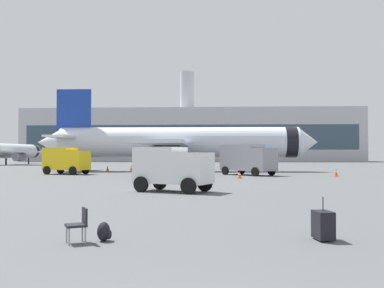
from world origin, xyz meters
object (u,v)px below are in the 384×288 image
(safety_cone_mid, at_px, (108,168))
(service_truck, at_px, (66,160))
(traveller_backpack, at_px, (104,232))
(safety_cone_far, at_px, (336,173))
(fuel_truck, at_px, (247,158))
(safety_cone_outer, at_px, (239,175))
(airplane_at_gate, at_px, (177,143))
(cargo_van, at_px, (172,167))
(airplane_taxiing, at_px, (2,151))
(gate_chair, at_px, (79,223))
(safety_cone_near, at_px, (131,168))
(rolling_suitcase, at_px, (323,225))

(safety_cone_mid, bearing_deg, service_truck, -105.60)
(traveller_backpack, bearing_deg, safety_cone_far, 66.49)
(fuel_truck, bearing_deg, service_truck, 177.60)
(service_truck, distance_m, safety_cone_outer, 19.76)
(airplane_at_gate, xyz_separation_m, fuel_truck, (8.23, -9.48, -1.88))
(cargo_van, bearing_deg, safety_cone_outer, 72.40)
(fuel_truck, relative_size, cargo_van, 1.24)
(airplane_taxiing, distance_m, gate_chair, 86.74)
(service_truck, xyz_separation_m, gate_chair, (13.08, -36.49, -1.11))
(airplane_at_gate, distance_m, service_truck, 14.40)
(airplane_taxiing, relative_size, traveller_backpack, 58.19)
(cargo_van, relative_size, safety_cone_near, 7.06)
(airplane_taxiing, bearing_deg, safety_cone_mid, -46.81)
(cargo_van, height_order, safety_cone_outer, cargo_van)
(safety_cone_outer, xyz_separation_m, gate_chair, (-5.35, -29.47, 0.19))
(rolling_suitcase, distance_m, gate_chair, 6.11)
(safety_cone_near, distance_m, gate_chair, 48.90)
(fuel_truck, height_order, cargo_van, fuel_truck)
(safety_cone_mid, xyz_separation_m, safety_cone_far, (25.61, -11.77, 0.01))
(airplane_at_gate, bearing_deg, fuel_truck, -49.02)
(fuel_truck, xyz_separation_m, safety_cone_mid, (-17.15, 9.44, -1.40))
(rolling_suitcase, bearing_deg, cargo_van, 110.46)
(rolling_suitcase, bearing_deg, gate_chair, -173.34)
(airplane_at_gate, bearing_deg, traveller_backpack, -87.06)
(service_truck, bearing_deg, safety_cone_outer, -20.86)
(safety_cone_near, xyz_separation_m, safety_cone_far, (23.17, -14.86, 0.05))
(rolling_suitcase, bearing_deg, safety_cone_near, 106.75)
(fuel_truck, bearing_deg, traveller_backpack, -99.50)
(airplane_at_gate, distance_m, safety_cone_mid, 9.50)
(gate_chair, bearing_deg, airplane_taxiing, 117.74)
(service_truck, height_order, gate_chair, service_truck)
(cargo_van, relative_size, rolling_suitcase, 4.39)
(airplane_taxiing, xyz_separation_m, fuel_truck, (46.84, -41.07, -1.09))
(service_truck, relative_size, safety_cone_far, 6.67)
(safety_cone_outer, relative_size, gate_chair, 0.73)
(airplane_taxiing, relative_size, safety_cone_outer, 44.28)
(fuel_truck, height_order, safety_cone_near, fuel_truck)
(airplane_at_gate, distance_m, fuel_truck, 12.69)
(rolling_suitcase, xyz_separation_m, traveller_backpack, (-5.51, -0.43, -0.16))
(airplane_at_gate, height_order, safety_cone_far, airplane_at_gate)
(fuel_truck, relative_size, safety_cone_near, 8.77)
(airplane_taxiing, bearing_deg, fuel_truck, -41.24)
(airplane_at_gate, bearing_deg, safety_cone_mid, -179.75)
(safety_cone_mid, height_order, safety_cone_outer, safety_cone_mid)
(gate_chair, bearing_deg, service_truck, 109.72)
(fuel_truck, height_order, safety_cone_outer, fuel_truck)
(fuel_truck, relative_size, safety_cone_far, 7.63)
(fuel_truck, bearing_deg, gate_chair, -100.29)
(safety_cone_far, bearing_deg, safety_cone_mid, 155.31)
(rolling_suitcase, bearing_deg, safety_cone_outer, 91.42)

